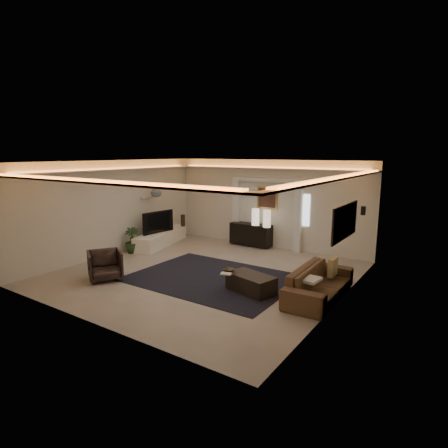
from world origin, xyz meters
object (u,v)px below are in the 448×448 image
Objects in this scene: armchair at (105,265)px; console at (251,234)px; sofa at (320,283)px; coffee_table at (251,283)px.

console is at bearing 17.98° from armchair.
sofa is 2.10× the size of coffee_table.
console reaches higher than armchair.
armchair is at bearing -104.84° from console.
console is at bearing 134.62° from coffee_table.
coffee_table is (2.14, -3.73, -0.20)m from console.
console is 4.78m from sofa.
console reaches higher than coffee_table.
console is 0.63× the size of sofa.
armchair is at bearing -144.89° from coffee_table.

